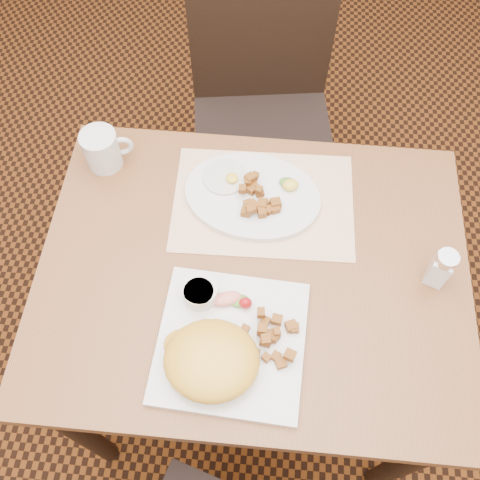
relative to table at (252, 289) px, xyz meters
The scene contains 15 objects.
ground 0.64m from the table, ahead, with size 8.00×8.00×0.00m, color black.
table is the anchor object (origin of this frame).
chair_far 0.67m from the table, 91.76° to the left, with size 0.48×0.49×0.97m.
placemat 0.20m from the table, 86.73° to the left, with size 0.40×0.28×0.00m, color white.
plate_square 0.21m from the table, 100.04° to the right, with size 0.28×0.28×0.02m, color silver.
plate_oval 0.21m from the table, 95.27° to the left, with size 0.30×0.23×0.02m, color silver, non-canonical shape.
hollandaise_mound 0.27m from the table, 105.83° to the right, with size 0.18×0.16×0.07m.
ramekin 0.19m from the table, 141.28° to the right, with size 0.07×0.07×0.04m.
garnish_sq 0.16m from the table, 110.06° to the right, with size 0.09×0.05×0.03m.
fried_egg 0.26m from the table, 110.80° to the left, with size 0.10×0.10×0.02m.
garnish_ov 0.25m from the table, 72.20° to the left, with size 0.05×0.04×0.02m.
salt_shaker 0.40m from the table, ahead, with size 0.05×0.05×0.10m.
coffee_mug 0.46m from the table, 146.13° to the left, with size 0.11×0.08×0.09m.
home_fries_sq 0.21m from the table, 72.64° to the right, with size 0.11×0.11×0.03m.
home_fries_ov 0.21m from the table, 91.26° to the left, with size 0.10×0.11×0.03m.
Camera 1 is at (0.02, -0.50, 1.75)m, focal length 40.00 mm.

